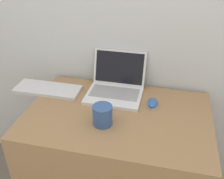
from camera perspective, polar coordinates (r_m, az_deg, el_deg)
The scene contains 6 objects.
wall_back at distance 1.58m, azimuth 4.40°, elevation 17.18°, with size 7.00×0.04×2.50m.
desk at distance 1.70m, azimuth 1.06°, elevation -15.81°, with size 1.01×0.67×0.77m.
laptop at distance 1.60m, azimuth 0.84°, elevation 0.79°, with size 0.33×0.32×0.23m.
drink_cup at distance 1.34m, azimuth -2.08°, elevation -5.55°, with size 0.10×0.10×0.11m.
computer_mouse at distance 1.52m, azimuth 8.83°, elevation -2.93°, with size 0.06×0.10×0.03m.
external_keyboard at distance 1.69m, azimuth -13.80°, elevation 0.08°, with size 0.41×0.16×0.02m.
Camera 1 is at (0.24, -0.81, 1.62)m, focal length 42.00 mm.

